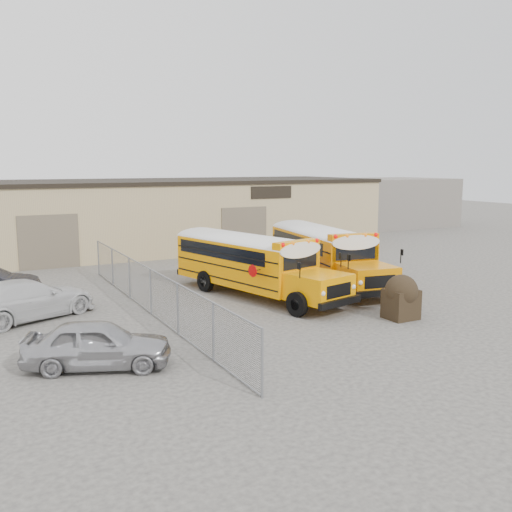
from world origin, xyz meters
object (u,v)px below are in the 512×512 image
school_bus_left (179,246)px  tarp_bundle (401,296)px  car_white (26,299)px  school_bus_right (281,236)px  car_silver (98,344)px

school_bus_left → tarp_bundle: (4.50, -11.57, -0.72)m
car_white → school_bus_left: bearing=-81.1°
school_bus_right → car_silver: bearing=-136.9°
car_silver → school_bus_left: bearing=-7.7°
school_bus_left → school_bus_right: (6.56, 0.83, 0.02)m
car_silver → car_white: car_white is taller
school_bus_left → car_white: school_bus_left is taller
school_bus_left → tarp_bundle: bearing=-68.7°
school_bus_right → car_silver: size_ratio=2.37×
tarp_bundle → school_bus_left: bearing=111.3°
school_bus_left → school_bus_right: 6.62m
tarp_bundle → car_white: size_ratio=0.32×
school_bus_left → car_white: size_ratio=1.85×
tarp_bundle → car_silver: (-11.19, -0.01, -0.16)m
car_white → school_bus_right: bearing=-91.7°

